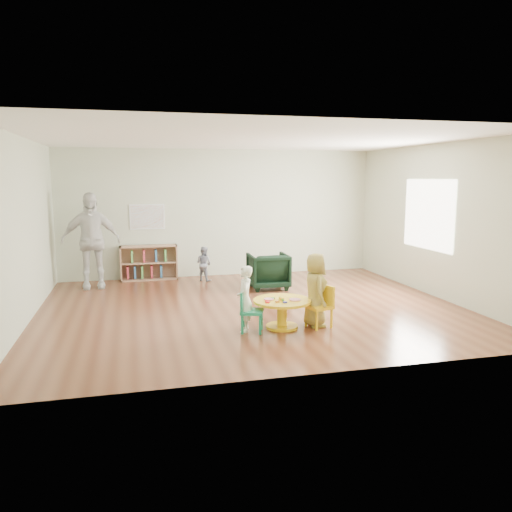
% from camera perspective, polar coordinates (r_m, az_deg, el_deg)
% --- Properties ---
extents(room, '(7.10, 7.00, 2.80)m').
position_cam_1_polar(room, '(8.23, -0.42, 6.93)').
color(room, '#5B2F1D').
rests_on(room, ground).
extents(activity_table, '(0.84, 0.84, 0.47)m').
position_cam_1_polar(activity_table, '(7.33, 3.00, -5.99)').
color(activity_table, gold).
rests_on(activity_table, ground).
extents(kid_chair_left, '(0.40, 0.40, 0.59)m').
position_cam_1_polar(kid_chair_left, '(7.14, -0.81, -6.19)').
color(kid_chair_left, '#18855C').
rests_on(kid_chair_left, ground).
extents(kid_chair_right, '(0.41, 0.41, 0.62)m').
position_cam_1_polar(kid_chair_right, '(7.43, 7.50, -5.55)').
color(kid_chair_right, gold).
rests_on(kid_chair_right, ground).
extents(bookshelf, '(1.20, 0.30, 0.75)m').
position_cam_1_polar(bookshelf, '(11.01, -12.20, -0.77)').
color(bookshelf, '#9F7458').
rests_on(bookshelf, ground).
extents(alphabet_poster, '(0.74, 0.01, 0.54)m').
position_cam_1_polar(alphabet_poster, '(11.02, -12.32, 4.39)').
color(alphabet_poster, white).
rests_on(alphabet_poster, ground).
extents(armchair, '(0.77, 0.80, 0.71)m').
position_cam_1_polar(armchair, '(9.91, 1.40, -1.70)').
color(armchair, black).
rests_on(armchair, ground).
extents(child_left, '(0.29, 0.39, 0.95)m').
position_cam_1_polar(child_left, '(7.13, -1.28, -4.90)').
color(child_left, white).
rests_on(child_left, ground).
extents(child_right, '(0.38, 0.55, 1.09)m').
position_cam_1_polar(child_right, '(7.41, 6.80, -3.87)').
color(child_right, yellow).
rests_on(child_right, ground).
extents(toddler, '(0.45, 0.45, 0.74)m').
position_cam_1_polar(toddler, '(10.69, -5.98, -0.88)').
color(toddler, '#1C2846').
rests_on(toddler, ground).
extents(adult_caretaker, '(1.15, 0.54, 1.90)m').
position_cam_1_polar(adult_caretaker, '(10.39, -18.37, 1.68)').
color(adult_caretaker, silver).
rests_on(adult_caretaker, ground).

